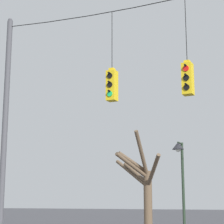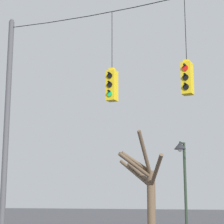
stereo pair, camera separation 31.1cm
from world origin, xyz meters
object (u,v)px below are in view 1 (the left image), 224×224
at_px(utility_pole_left, 5,129).
at_px(street_lamp, 180,165).
at_px(traffic_light_over_intersection, 112,85).
at_px(bare_tree, 143,187).
at_px(traffic_light_near_left_pole, 188,78).

height_order(utility_pole_left, street_lamp, utility_pole_left).
bearing_deg(traffic_light_over_intersection, bare_tree, 105.15).
relative_size(traffic_light_over_intersection, street_lamp, 0.77).
height_order(traffic_light_over_intersection, bare_tree, traffic_light_over_intersection).
xyz_separation_m(traffic_light_over_intersection, street_lamp, (0.97, 4.72, -2.56)).
height_order(utility_pole_left, traffic_light_over_intersection, utility_pole_left).
height_order(utility_pole_left, bare_tree, utility_pole_left).
xyz_separation_m(utility_pole_left, traffic_light_near_left_pole, (7.60, -0.00, 1.15)).
xyz_separation_m(traffic_light_near_left_pole, street_lamp, (-1.83, 4.72, -2.46)).
bearing_deg(traffic_light_near_left_pole, utility_pole_left, 180.00).
bearing_deg(traffic_light_over_intersection, street_lamp, 78.42).
height_order(utility_pole_left, traffic_light_near_left_pole, utility_pole_left).
relative_size(utility_pole_left, bare_tree, 1.72).
bearing_deg(utility_pole_left, traffic_light_near_left_pole, -0.00).
distance_m(utility_pole_left, street_lamp, 7.57).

